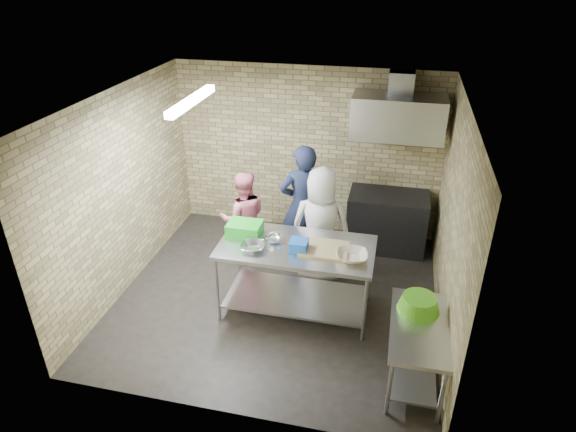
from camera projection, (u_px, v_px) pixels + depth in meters
The scene contains 25 objects.
floor at pixel (278, 296), 6.79m from camera, with size 4.20×4.20×0.00m, color black.
ceiling at pixel (275, 101), 5.51m from camera, with size 4.20×4.20×0.00m, color black.
back_wall at pixel (307, 152), 7.87m from camera, with size 4.20×0.06×2.70m, color tan.
front_wall at pixel (223, 309), 4.43m from camera, with size 4.20×0.06×2.70m, color tan.
left_wall at pixel (123, 192), 6.56m from camera, with size 0.06×4.00×2.70m, color tan.
right_wall at pixel (452, 227), 5.74m from camera, with size 0.06×4.00×2.70m, color tan.
prep_table at pixel (296, 278), 6.34m from camera, with size 1.92×0.96×0.96m, color silver.
side_counter at pixel (415, 352), 5.31m from camera, with size 0.60×1.20×0.75m, color silver.
stove at pixel (387, 221), 7.73m from camera, with size 1.20×0.70×0.90m, color black.
range_hood at pixel (398, 117), 6.99m from camera, with size 1.30×0.60×0.60m, color silver.
hood_duct at pixel (402, 82), 6.90m from camera, with size 0.35×0.30×0.30m, color #A5A8AD.
wall_shelf at pixel (418, 127), 7.18m from camera, with size 0.80×0.20×0.04m, color #3F2B19.
fluorescent_fixture at pixel (192, 101), 5.73m from camera, with size 0.10×1.25×0.08m, color white.
green_crate at pixel (245, 229), 6.31m from camera, with size 0.43×0.32×0.17m, color green.
blue_tub at pixel (299, 246), 5.98m from camera, with size 0.21×0.21×0.14m, color blue.
cutting_board at pixel (324, 249), 6.01m from camera, with size 0.59×0.45×0.03m, color tan.
mixing_bowl_a at pixel (253, 247), 6.02m from camera, with size 0.30×0.30×0.07m, color #B1B4B9.
mixing_bowl_b at pixel (274, 239), 6.19m from camera, with size 0.23×0.23×0.07m, color silver.
ceramic_bowl at pixel (352, 256), 5.82m from camera, with size 0.37×0.37×0.09m, color beige.
green_basin at pixel (419, 303), 5.31m from camera, with size 0.46×0.46×0.17m, color #59C626, non-canonical shape.
bottle_red at pixel (401, 118), 7.17m from camera, with size 0.07×0.07×0.18m, color #B22619.
bottle_green at pixel (430, 121), 7.10m from camera, with size 0.06×0.06×0.15m, color green.
man_navy at pixel (302, 205), 7.17m from camera, with size 0.67×0.44×1.84m, color #151834.
woman_pink at pixel (244, 218), 7.23m from camera, with size 0.70×0.55×1.44m, color pink.
woman_white at pixel (321, 226), 6.77m from camera, with size 0.83×0.54×1.70m, color silver.
Camera 1 is at (1.35, -5.29, 4.18)m, focal length 30.92 mm.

